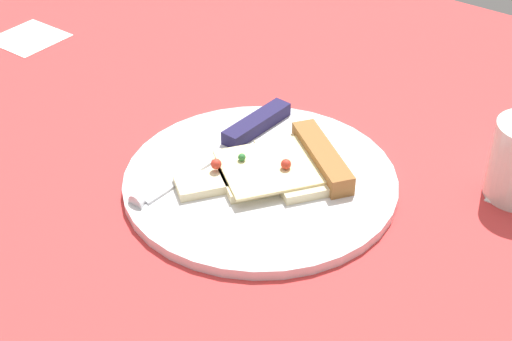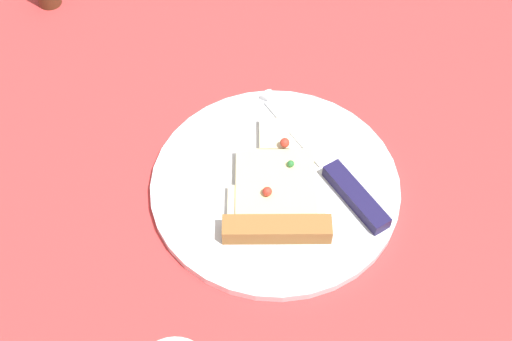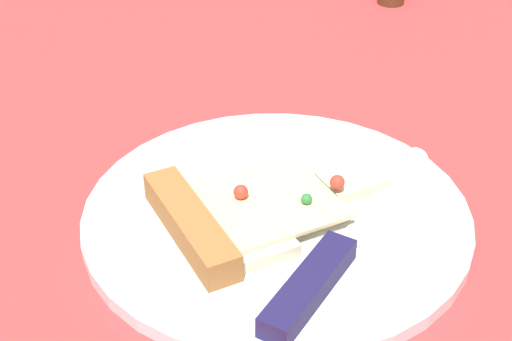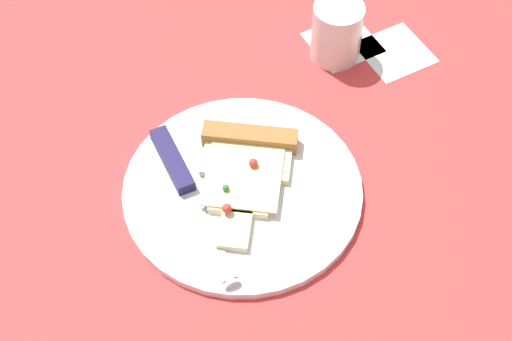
# 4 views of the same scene
# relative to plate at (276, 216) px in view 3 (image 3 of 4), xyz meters

# --- Properties ---
(ground_plane) EXTENTS (1.23, 1.23, 0.03)m
(ground_plane) POSITION_rel_plate_xyz_m (-0.06, -0.04, -0.02)
(ground_plane) COLOR #D13838
(ground_plane) RESTS_ON ground
(plate) EXTENTS (0.29, 0.29, 0.01)m
(plate) POSITION_rel_plate_xyz_m (0.00, 0.00, 0.00)
(plate) COLOR silver
(plate) RESTS_ON ground_plane
(pizza_slice) EXTENTS (0.16, 0.19, 0.02)m
(pizza_slice) POSITION_rel_plate_xyz_m (0.02, 0.02, 0.01)
(pizza_slice) COLOR beige
(pizza_slice) RESTS_ON plate
(knife) EXTENTS (0.03, 0.24, 0.02)m
(knife) POSITION_rel_plate_xyz_m (-0.06, 0.03, 0.01)
(knife) COLOR silver
(knife) RESTS_ON plate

